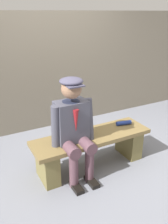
# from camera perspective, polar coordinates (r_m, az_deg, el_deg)

# --- Properties ---
(ground_plane) EXTENTS (30.00, 30.00, 0.00)m
(ground_plane) POSITION_cam_1_polar(r_m,az_deg,el_deg) (3.39, 1.77, -12.60)
(ground_plane) COLOR slate
(bench) EXTENTS (1.59, 0.48, 0.47)m
(bench) POSITION_cam_1_polar(r_m,az_deg,el_deg) (3.22, 1.83, -8.21)
(bench) COLOR brown
(bench) RESTS_ON ground
(seated_man) EXTENTS (0.55, 0.57, 1.28)m
(seated_man) POSITION_cam_1_polar(r_m,az_deg,el_deg) (2.86, -2.47, -3.12)
(seated_man) COLOR #434451
(seated_man) RESTS_ON ground
(rolled_magazine) EXTENTS (0.23, 0.10, 0.06)m
(rolled_magazine) POSITION_cam_1_polar(r_m,az_deg,el_deg) (3.44, 9.44, -2.57)
(rolled_magazine) COLOR navy
(rolled_magazine) RESTS_ON bench
(stadium_wall) EXTENTS (12.00, 0.24, 1.98)m
(stadium_wall) POSITION_cam_1_polar(r_m,az_deg,el_deg) (4.30, -8.65, 9.49)
(stadium_wall) COLOR slate
(stadium_wall) RESTS_ON ground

